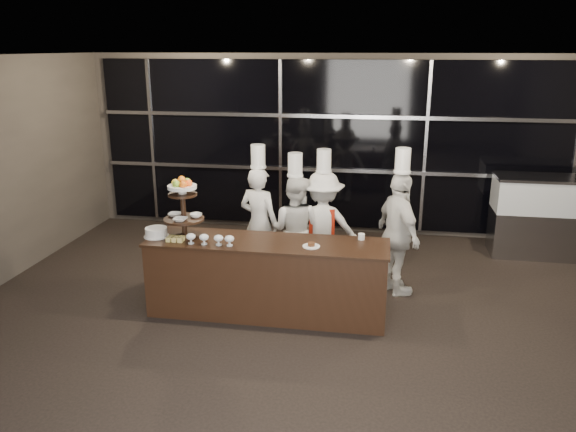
% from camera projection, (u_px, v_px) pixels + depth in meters
% --- Properties ---
extents(room, '(10.00, 10.00, 10.00)m').
position_uv_depth(room, '(316.00, 246.00, 4.69)').
color(room, black).
rests_on(room, ground).
extents(window_wall, '(8.60, 0.10, 2.80)m').
position_uv_depth(window_wall, '(352.00, 146.00, 9.34)').
color(window_wall, black).
rests_on(window_wall, ground).
extents(buffet_counter, '(2.84, 0.74, 0.92)m').
position_uv_depth(buffet_counter, '(267.00, 277.00, 6.67)').
color(buffet_counter, black).
rests_on(buffet_counter, ground).
extents(display_stand, '(0.48, 0.48, 0.74)m').
position_uv_depth(display_stand, '(183.00, 203.00, 6.58)').
color(display_stand, black).
rests_on(display_stand, buffet_counter).
extents(compotes, '(0.57, 0.11, 0.12)m').
position_uv_depth(compotes, '(211.00, 238.00, 6.41)').
color(compotes, silver).
rests_on(compotes, buffet_counter).
extents(layer_cake, '(0.30, 0.30, 0.11)m').
position_uv_depth(layer_cake, '(156.00, 232.00, 6.69)').
color(layer_cake, white).
rests_on(layer_cake, buffet_counter).
extents(pastry_squares, '(0.20, 0.13, 0.05)m').
position_uv_depth(pastry_squares, '(175.00, 239.00, 6.54)').
color(pastry_squares, '#D8C56A').
rests_on(pastry_squares, buffet_counter).
extents(small_plate, '(0.20, 0.20, 0.05)m').
position_uv_depth(small_plate, '(311.00, 246.00, 6.36)').
color(small_plate, white).
rests_on(small_plate, buffet_counter).
extents(chef_cup, '(0.08, 0.08, 0.07)m').
position_uv_depth(chef_cup, '(361.00, 237.00, 6.59)').
color(chef_cup, white).
rests_on(chef_cup, buffet_counter).
extents(display_case, '(1.53, 0.67, 1.24)m').
position_uv_depth(display_case, '(544.00, 212.00, 8.50)').
color(display_case, '#A5A5AA').
rests_on(display_case, ground).
extents(chef_a, '(0.66, 0.54, 1.87)m').
position_uv_depth(chef_a, '(259.00, 222.00, 7.62)').
color(chef_a, silver).
rests_on(chef_a, ground).
extents(chef_b, '(0.81, 0.68, 1.78)m').
position_uv_depth(chef_b, '(295.00, 228.00, 7.53)').
color(chef_b, white).
rests_on(chef_b, ground).
extents(chef_c, '(1.03, 0.65, 1.82)m').
position_uv_depth(chef_c, '(323.00, 226.00, 7.60)').
color(chef_c, silver).
rests_on(chef_c, ground).
extents(chef_d, '(0.79, 1.02, 1.91)m').
position_uv_depth(chef_d, '(398.00, 233.00, 7.14)').
color(chef_d, silver).
rests_on(chef_d, ground).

